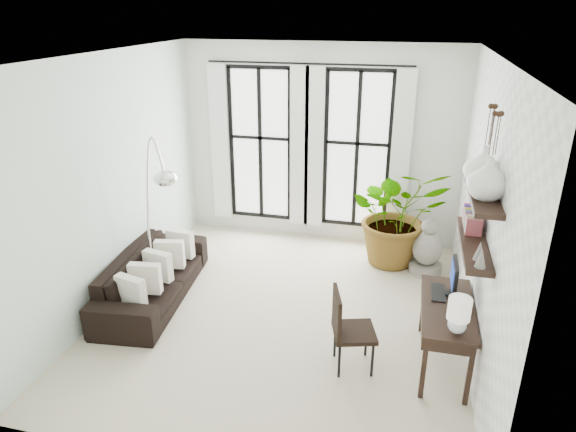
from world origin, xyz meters
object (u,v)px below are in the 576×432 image
(plant, at_px, (397,214))
(arc_lamp, at_px, (155,186))
(sofa, at_px, (153,276))
(desk, at_px, (448,312))
(desk_chair, at_px, (347,325))
(buddha, at_px, (427,250))

(plant, xyz_separation_m, arc_lamp, (-3.01, -1.72, 0.79))
(plant, height_order, arc_lamp, arc_lamp)
(sofa, bearing_deg, arc_lamp, -47.04)
(desk, relative_size, arc_lamp, 0.57)
(desk_chair, height_order, arc_lamp, arc_lamp)
(buddha, bearing_deg, arc_lamp, -157.00)
(plant, relative_size, buddha, 1.83)
(plant, distance_m, desk, 2.53)
(desk, distance_m, buddha, 2.23)
(plant, xyz_separation_m, desk_chair, (-0.40, -2.67, -0.26))
(desk_chair, bearing_deg, buddha, 54.04)
(desk, height_order, arc_lamp, arc_lamp)
(sofa, height_order, plant, plant)
(sofa, xyz_separation_m, arc_lamp, (0.11, 0.12, 1.25))
(arc_lamp, bearing_deg, desk, -11.20)
(sofa, relative_size, buddha, 2.58)
(desk_chair, xyz_separation_m, arc_lamp, (-2.61, 0.95, 1.05))
(arc_lamp, bearing_deg, buddha, 23.00)
(sofa, height_order, arc_lamp, arc_lamp)
(desk, distance_m, arc_lamp, 3.81)
(desk_chair, height_order, buddha, desk_chair)
(arc_lamp, relative_size, buddha, 2.58)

